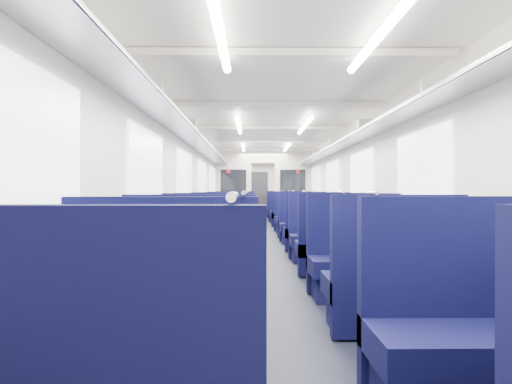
# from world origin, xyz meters

# --- Properties ---
(floor) EXTENTS (2.80, 18.00, 0.01)m
(floor) POSITION_xyz_m (0.00, 0.00, 0.00)
(floor) COLOR black
(floor) RESTS_ON ground
(ceiling) EXTENTS (2.80, 18.00, 0.01)m
(ceiling) POSITION_xyz_m (0.00, 0.00, 2.35)
(ceiling) COLOR white
(ceiling) RESTS_ON wall_left
(wall_left) EXTENTS (0.02, 18.00, 2.35)m
(wall_left) POSITION_xyz_m (-1.40, 0.00, 1.18)
(wall_left) COLOR silver
(wall_left) RESTS_ON floor
(dado_left) EXTENTS (0.03, 17.90, 0.70)m
(dado_left) POSITION_xyz_m (-1.39, 0.00, 0.35)
(dado_left) COLOR black
(dado_left) RESTS_ON floor
(wall_right) EXTENTS (0.02, 18.00, 2.35)m
(wall_right) POSITION_xyz_m (1.40, 0.00, 1.18)
(wall_right) COLOR silver
(wall_right) RESTS_ON floor
(dado_right) EXTENTS (0.03, 17.90, 0.70)m
(dado_right) POSITION_xyz_m (1.39, 0.00, 0.35)
(dado_right) COLOR black
(dado_right) RESTS_ON floor
(wall_far) EXTENTS (2.80, 0.02, 2.35)m
(wall_far) POSITION_xyz_m (0.00, 9.00, 1.18)
(wall_far) COLOR silver
(wall_far) RESTS_ON floor
(luggage_rack_left) EXTENTS (0.36, 17.40, 0.18)m
(luggage_rack_left) POSITION_xyz_m (-1.21, 0.00, 1.97)
(luggage_rack_left) COLOR #B2B5BA
(luggage_rack_left) RESTS_ON wall_left
(luggage_rack_right) EXTENTS (0.36, 17.40, 0.18)m
(luggage_rack_right) POSITION_xyz_m (1.21, 0.00, 1.97)
(luggage_rack_right) COLOR #B2B5BA
(luggage_rack_right) RESTS_ON wall_right
(windows) EXTENTS (2.78, 15.60, 0.75)m
(windows) POSITION_xyz_m (0.00, -0.46, 1.42)
(windows) COLOR white
(windows) RESTS_ON wall_left
(ceiling_fittings) EXTENTS (2.70, 16.06, 0.11)m
(ceiling_fittings) POSITION_xyz_m (0.00, -0.26, 2.29)
(ceiling_fittings) COLOR silver
(ceiling_fittings) RESTS_ON ceiling
(end_door) EXTENTS (0.75, 0.06, 2.00)m
(end_door) POSITION_xyz_m (0.00, 8.94, 1.00)
(end_door) COLOR black
(end_door) RESTS_ON floor
(bulkhead) EXTENTS (2.80, 0.10, 2.35)m
(bulkhead) POSITION_xyz_m (-0.00, 2.85, 1.23)
(bulkhead) COLOR silver
(bulkhead) RESTS_ON floor
(seat_2) EXTENTS (1.07, 0.59, 1.19)m
(seat_2) POSITION_xyz_m (-0.83, -7.21, 0.37)
(seat_2) COLOR #0B0D37
(seat_2) RESTS_ON floor
(seat_3) EXTENTS (1.07, 0.59, 1.19)m
(seat_3) POSITION_xyz_m (0.83, -7.09, 0.37)
(seat_3) COLOR #0B0D37
(seat_3) RESTS_ON floor
(seat_4) EXTENTS (1.07, 0.59, 1.19)m
(seat_4) POSITION_xyz_m (-0.83, -5.88, 0.37)
(seat_4) COLOR #0B0D37
(seat_4) RESTS_ON floor
(seat_5) EXTENTS (1.07, 0.59, 1.19)m
(seat_5) POSITION_xyz_m (0.83, -5.94, 0.37)
(seat_5) COLOR #0B0D37
(seat_5) RESTS_ON floor
(seat_6) EXTENTS (1.07, 0.59, 1.19)m
(seat_6) POSITION_xyz_m (-0.83, -4.76, 0.37)
(seat_6) COLOR #0B0D37
(seat_6) RESTS_ON floor
(seat_7) EXTENTS (1.07, 0.59, 1.19)m
(seat_7) POSITION_xyz_m (0.83, -4.79, 0.37)
(seat_7) COLOR #0B0D37
(seat_7) RESTS_ON floor
(seat_8) EXTENTS (1.07, 0.59, 1.19)m
(seat_8) POSITION_xyz_m (-0.83, -3.64, 0.37)
(seat_8) COLOR #0B0D37
(seat_8) RESTS_ON floor
(seat_9) EXTENTS (1.07, 0.59, 1.19)m
(seat_9) POSITION_xyz_m (0.83, -3.61, 0.37)
(seat_9) COLOR #0B0D37
(seat_9) RESTS_ON floor
(seat_10) EXTENTS (1.07, 0.59, 1.19)m
(seat_10) POSITION_xyz_m (-0.83, -2.43, 0.37)
(seat_10) COLOR #0B0D37
(seat_10) RESTS_ON floor
(seat_11) EXTENTS (1.07, 0.59, 1.19)m
(seat_11) POSITION_xyz_m (0.83, -2.46, 0.37)
(seat_11) COLOR #0B0D37
(seat_11) RESTS_ON floor
(seat_12) EXTENTS (1.07, 0.59, 1.19)m
(seat_12) POSITION_xyz_m (-0.83, -1.34, 0.37)
(seat_12) COLOR #0B0D37
(seat_12) RESTS_ON floor
(seat_13) EXTENTS (1.07, 0.59, 1.19)m
(seat_13) POSITION_xyz_m (0.83, -1.40, 0.37)
(seat_13) COLOR #0B0D37
(seat_13) RESTS_ON floor
(seat_14) EXTENTS (1.07, 0.59, 1.19)m
(seat_14) POSITION_xyz_m (-0.83, -0.12, 0.37)
(seat_14) COLOR #0B0D37
(seat_14) RESTS_ON floor
(seat_15) EXTENTS (1.07, 0.59, 1.19)m
(seat_15) POSITION_xyz_m (0.83, -0.12, 0.37)
(seat_15) COLOR #0B0D37
(seat_15) RESTS_ON floor
(seat_16) EXTENTS (1.07, 0.59, 1.19)m
(seat_16) POSITION_xyz_m (-0.83, 0.87, 0.37)
(seat_16) COLOR #0B0D37
(seat_16) RESTS_ON floor
(seat_17) EXTENTS (1.07, 0.59, 1.19)m
(seat_17) POSITION_xyz_m (0.83, 0.93, 0.37)
(seat_17) COLOR #0B0D37
(seat_17) RESTS_ON floor
(seat_18) EXTENTS (1.07, 0.59, 1.19)m
(seat_18) POSITION_xyz_m (-0.83, 2.18, 0.37)
(seat_18) COLOR #0B0D37
(seat_18) RESTS_ON floor
(seat_19) EXTENTS (1.07, 0.59, 1.19)m
(seat_19) POSITION_xyz_m (0.83, 2.19, 0.37)
(seat_19) COLOR #0B0D37
(seat_19) RESTS_ON floor
(seat_20) EXTENTS (1.07, 0.59, 1.19)m
(seat_20) POSITION_xyz_m (-0.83, 4.14, 0.37)
(seat_20) COLOR #0B0D37
(seat_20) RESTS_ON floor
(seat_21) EXTENTS (1.07, 0.59, 1.19)m
(seat_21) POSITION_xyz_m (0.83, 4.08, 0.37)
(seat_21) COLOR #0B0D37
(seat_21) RESTS_ON floor
(seat_22) EXTENTS (1.07, 0.59, 1.19)m
(seat_22) POSITION_xyz_m (-0.83, 5.39, 0.37)
(seat_22) COLOR #0B0D37
(seat_22) RESTS_ON floor
(seat_23) EXTENTS (1.07, 0.59, 1.19)m
(seat_23) POSITION_xyz_m (0.83, 5.38, 0.37)
(seat_23) COLOR #0B0D37
(seat_23) RESTS_ON floor
(seat_24) EXTENTS (1.07, 0.59, 1.19)m
(seat_24) POSITION_xyz_m (-0.83, 6.53, 0.37)
(seat_24) COLOR #0B0D37
(seat_24) RESTS_ON floor
(seat_25) EXTENTS (1.07, 0.59, 1.19)m
(seat_25) POSITION_xyz_m (0.83, 6.52, 0.37)
(seat_25) COLOR #0B0D37
(seat_25) RESTS_ON floor
(seat_26) EXTENTS (1.07, 0.59, 1.19)m
(seat_26) POSITION_xyz_m (-0.83, 7.52, 0.37)
(seat_26) COLOR #0B0D37
(seat_26) RESTS_ON floor
(seat_27) EXTENTS (1.07, 0.59, 1.19)m
(seat_27) POSITION_xyz_m (0.83, 7.61, 0.37)
(seat_27) COLOR #0B0D37
(seat_27) RESTS_ON floor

